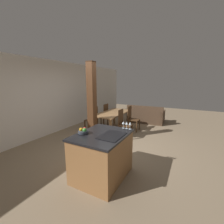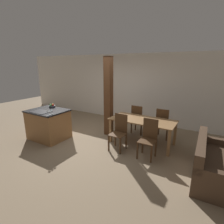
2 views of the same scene
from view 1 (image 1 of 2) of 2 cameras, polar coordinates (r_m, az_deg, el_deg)
The scene contains 14 objects.
ground_plane at distance 4.62m, azimuth -1.30°, elevation -13.21°, with size 16.00×16.00×0.00m, color #847056.
wall_back at distance 5.89m, azimuth -23.50°, elevation 4.90°, with size 11.20×0.08×2.70m.
kitchen_island at distance 3.17m, azimuth -3.76°, elevation -16.14°, with size 1.16×0.93×0.93m.
fruit_bowl at distance 3.03m, azimuth -10.88°, elevation -7.12°, with size 0.20×0.20×0.11m.
wine_glass_near at distance 3.22m, azimuth 6.91°, elevation -4.50°, with size 0.06×0.06×0.16m.
wine_glass_middle at distance 3.24m, azimuth 5.62°, elevation -4.33°, with size 0.06×0.06×0.16m.
wine_glass_far at distance 3.27m, azimuth 4.35°, elevation -4.17°, with size 0.06×0.06×0.16m.
dining_table at distance 5.85m, azimuth 0.23°, elevation -1.15°, with size 1.87×0.87×0.75m.
dining_chair_near_left at distance 5.25m, azimuth 4.45°, elevation -4.24°, with size 0.40×0.40×0.98m.
dining_chair_near_right at distance 6.00m, azimuth 7.63°, elevation -2.28°, with size 0.40×0.40×0.98m.
dining_chair_far_left at distance 5.87m, azimuth -7.35°, elevation -2.59°, with size 0.40×0.40×0.98m.
dining_chair_far_right at distance 6.55m, azimuth -3.14°, elevation -1.02°, with size 0.40×0.40×0.98m.
couch at distance 7.41m, azimuth 12.72°, elevation -1.59°, with size 0.93×1.69×0.83m.
timber_post at distance 4.76m, azimuth -7.67°, elevation 3.37°, with size 0.23×0.23×2.53m.
Camera 1 is at (-3.66, -2.04, 1.94)m, focal length 24.00 mm.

